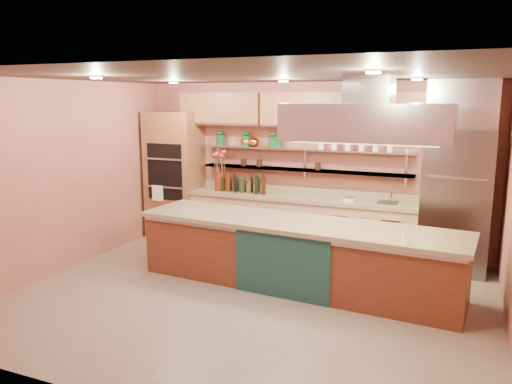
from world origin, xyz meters
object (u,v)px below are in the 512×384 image
at_px(island, 296,254).
at_px(kitchen_scale, 349,198).
at_px(flower_vase, 220,182).
at_px(copper_kettle, 254,142).
at_px(green_canister, 279,142).
at_px(refrigerator, 455,201).

xyz_separation_m(island, kitchen_scale, (0.37, 1.53, 0.52)).
distance_m(flower_vase, copper_kettle, 0.92).
relative_size(island, green_canister, 24.88).
relative_size(kitchen_scale, copper_kettle, 0.83).
height_order(flower_vase, green_canister, green_canister).
bearing_deg(kitchen_scale, green_canister, -170.60).
bearing_deg(copper_kettle, refrigerator, -3.99).
height_order(kitchen_scale, green_canister, green_canister).
distance_m(copper_kettle, green_canister, 0.46).
xyz_separation_m(copper_kettle, green_canister, (0.46, 0.00, 0.01)).
bearing_deg(green_canister, copper_kettle, 180.00).
distance_m(refrigerator, island, 2.53).
bearing_deg(copper_kettle, flower_vase, -158.51).
xyz_separation_m(flower_vase, green_canister, (1.01, 0.22, 0.71)).
height_order(island, copper_kettle, copper_kettle).
bearing_deg(island, copper_kettle, 132.32).
xyz_separation_m(refrigerator, green_canister, (-2.84, 0.23, 0.75)).
xyz_separation_m(flower_vase, copper_kettle, (0.56, 0.22, 0.70)).
bearing_deg(island, flower_vase, 145.88).
distance_m(refrigerator, green_canister, 2.95).
xyz_separation_m(kitchen_scale, green_canister, (-1.28, 0.22, 0.83)).
bearing_deg(kitchen_scale, island, -84.59).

